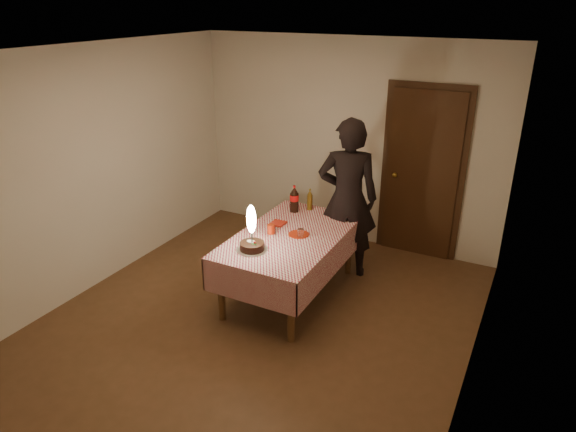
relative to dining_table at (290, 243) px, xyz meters
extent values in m
cube|color=brown|center=(-0.05, -0.59, -0.62)|extent=(4.00, 4.50, 0.01)
cube|color=beige|center=(-0.05, 1.66, 0.68)|extent=(4.00, 0.04, 2.60)
cube|color=beige|center=(-0.05, -2.84, 0.68)|extent=(4.00, 0.04, 2.60)
cube|color=beige|center=(-2.05, -0.59, 0.68)|extent=(0.04, 4.50, 2.60)
cube|color=beige|center=(1.95, -0.59, 0.68)|extent=(0.04, 4.50, 2.60)
cube|color=silver|center=(-0.05, -0.59, 1.98)|extent=(4.00, 4.50, 0.04)
cube|color=#472814|center=(0.95, 1.63, 0.40)|extent=(0.85, 0.05, 2.05)
sphere|color=#B28C33|center=(0.63, 1.58, 0.38)|extent=(0.06, 0.06, 0.06)
cube|color=brown|center=(0.00, 0.00, 0.07)|extent=(0.90, 1.60, 0.04)
cylinder|color=brown|center=(-0.39, -0.74, -0.29)|extent=(0.07, 0.07, 0.67)
cylinder|color=brown|center=(0.39, -0.74, -0.29)|extent=(0.07, 0.07, 0.67)
cylinder|color=brown|center=(-0.39, 0.74, -0.29)|extent=(0.07, 0.07, 0.67)
cylinder|color=brown|center=(0.39, 0.74, -0.29)|extent=(0.07, 0.07, 0.67)
cube|color=#EFE3CF|center=(0.00, 0.00, 0.09)|extent=(1.02, 1.72, 0.01)
cube|color=#EFE3CF|center=(0.00, -0.85, -0.08)|extent=(1.02, 0.01, 0.34)
cube|color=#EFE3CF|center=(0.00, 0.85, -0.08)|extent=(1.02, 0.01, 0.34)
cube|color=#EFE3CF|center=(-0.50, 0.00, -0.08)|extent=(0.01, 1.72, 0.34)
cube|color=#EFE3CF|center=(0.50, 0.00, -0.08)|extent=(0.01, 1.72, 0.34)
cylinder|color=white|center=(-0.17, -0.48, 0.10)|extent=(0.30, 0.30, 0.01)
cylinder|color=black|center=(-0.17, -0.48, 0.14)|extent=(0.24, 0.24, 0.07)
cylinder|color=white|center=(-0.19, -0.47, 0.18)|extent=(0.07, 0.07, 0.00)
sphere|color=red|center=(-0.14, -0.49, 0.19)|extent=(0.02, 0.02, 0.02)
cube|color=#19721E|center=(-0.12, -0.50, 0.18)|extent=(0.02, 0.01, 0.00)
cube|color=#19721E|center=(-0.15, -0.51, 0.18)|extent=(0.01, 0.02, 0.00)
cylinder|color=#262628|center=(-0.17, -0.48, 0.24)|extent=(0.01, 0.01, 0.12)
ellipsoid|color=#FFF2BF|center=(-0.17, -0.48, 0.43)|extent=(0.09, 0.09, 0.29)
sphere|color=white|center=(-0.17, -0.48, 0.32)|extent=(0.04, 0.04, 0.04)
cylinder|color=#B0240C|center=(0.08, 0.04, 0.10)|extent=(0.22, 0.22, 0.01)
cylinder|color=#AB270B|center=(-0.19, -0.06, 0.15)|extent=(0.08, 0.08, 0.10)
cylinder|color=white|center=(0.12, 0.00, 0.14)|extent=(0.07, 0.07, 0.09)
cube|color=#B22214|center=(-0.24, 0.18, 0.11)|extent=(0.15, 0.15, 0.02)
cylinder|color=black|center=(-0.25, 0.59, 0.21)|extent=(0.10, 0.10, 0.22)
cylinder|color=red|center=(-0.25, 0.59, 0.27)|extent=(0.10, 0.10, 0.07)
cone|color=black|center=(-0.25, 0.59, 0.36)|extent=(0.10, 0.10, 0.08)
cylinder|color=red|center=(-0.25, 0.59, 0.40)|extent=(0.03, 0.03, 0.02)
cylinder|color=brown|center=(-0.12, 0.72, 0.19)|extent=(0.06, 0.06, 0.18)
cone|color=brown|center=(-0.12, 0.72, 0.31)|extent=(0.06, 0.06, 0.06)
cylinder|color=olive|center=(-0.12, 0.72, 0.34)|extent=(0.02, 0.02, 0.02)
imported|color=black|center=(0.34, 0.75, 0.30)|extent=(0.78, 0.64, 1.85)
cube|color=black|center=(0.30, 0.87, 0.96)|extent=(0.15, 0.13, 0.10)
cylinder|color=black|center=(0.27, 0.94, 0.96)|extent=(0.10, 0.10, 0.08)
camera|label=1|loc=(2.21, -4.32, 2.38)|focal=32.00mm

